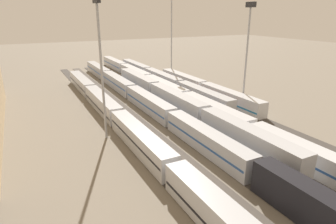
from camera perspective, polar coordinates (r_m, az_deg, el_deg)
name	(u,v)px	position (r m, az deg, el deg)	size (l,w,h in m)	color
ground_plane	(173,112)	(70.60, 0.97, 0.09)	(400.00, 400.00, 0.00)	#756B5B
track_bed_0	(223,103)	(78.46, 10.69, 1.73)	(140.00, 2.80, 0.12)	#3D3833
track_bed_1	(207,106)	(75.59, 7.68, 1.24)	(140.00, 2.80, 0.12)	#4C443D
track_bed_2	(191,108)	(72.96, 4.44, 0.71)	(140.00, 2.80, 0.12)	#4C443D
track_bed_3	(173,111)	(70.59, 0.97, 0.14)	(140.00, 2.80, 0.12)	#4C443D
track_bed_4	(154,114)	(68.49, -2.72, -0.47)	(140.00, 2.80, 0.12)	#3D3833
track_bed_5	(134,118)	(66.71, -6.63, -1.11)	(140.00, 2.80, 0.12)	#4C443D
track_bed_6	(113,121)	(65.26, -10.73, -1.78)	(140.00, 2.80, 0.12)	#3D3833
train_on_track_0	(203,88)	(85.21, 6.95, 4.61)	(47.20, 3.06, 3.80)	silver
train_on_track_6	(118,118)	(61.00, -9.75, -1.26)	(95.60, 3.06, 3.80)	#B7BABF
train_on_track_1	(162,79)	(96.95, -1.10, 6.48)	(71.40, 3.06, 3.80)	#B7BABF
train_on_track_3	(176,103)	(68.38, 1.66, 1.76)	(71.40, 3.00, 5.00)	#B7BABF
train_on_track_2	(182,96)	(76.06, 2.72, 3.06)	(139.00, 3.06, 4.40)	#285193
train_on_track_4	(146,101)	(72.19, -4.38, 2.18)	(114.80, 3.06, 4.40)	black
light_mast_0	(248,42)	(72.95, 15.31, 13.04)	(2.80, 0.70, 25.04)	#9EA0A5
light_mast_1	(100,51)	(53.00, -13.11, 11.49)	(2.80, 0.70, 25.35)	#9EA0A5
light_mast_2	(172,20)	(105.46, 0.69, 17.46)	(2.80, 0.70, 32.57)	#9EA0A5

